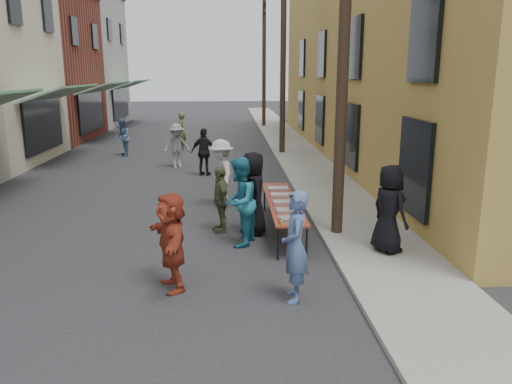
{
  "coord_description": "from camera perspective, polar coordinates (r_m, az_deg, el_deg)",
  "views": [
    {
      "loc": [
        1.81,
        -7.97,
        3.71
      ],
      "look_at": [
        2.36,
        2.06,
        1.3
      ],
      "focal_mm": 35.0,
      "sensor_mm": 36.0,
      "label": 1
    }
  ],
  "objects": [
    {
      "name": "utility_pole_near",
      "position": [
        11.28,
        10.06,
        17.32
      ],
      "size": [
        0.26,
        0.26,
        9.0
      ],
      "primitive_type": "cylinder",
      "color": "#2D2116",
      "rests_on": "ground"
    },
    {
      "name": "catering_tray_foil_d",
      "position": [
        12.18,
        2.86,
        -0.39
      ],
      "size": [
        0.5,
        0.33,
        0.08
      ],
      "primitive_type": "cube",
      "color": "#B2B2B7",
      "rests_on": "serving_table"
    },
    {
      "name": "passerby_far",
      "position": [
        23.51,
        -15.04,
        6.05
      ],
      "size": [
        0.82,
        0.96,
        1.71
      ],
      "primitive_type": "imported",
      "rotation": [
        0.0,
        0.0,
        4.94
      ],
      "color": "#4E6A97",
      "rests_on": "ground"
    },
    {
      "name": "building_ochre",
      "position": [
        23.89,
        20.52,
        15.77
      ],
      "size": [
        10.0,
        28.0,
        10.0
      ],
      "primitive_type": "cube",
      "color": "#A28D39",
      "rests_on": "ground"
    },
    {
      "name": "passerby_right",
      "position": [
        24.94,
        -8.55,
        6.9
      ],
      "size": [
        0.47,
        0.69,
        1.82
      ],
      "primitive_type": "imported",
      "rotation": [
        0.0,
        0.0,
        4.77
      ],
      "color": "#505E36",
      "rests_on": "ground"
    },
    {
      "name": "passerby_mid",
      "position": [
        18.42,
        -5.91,
        4.56
      ],
      "size": [
        1.11,
        0.75,
        1.75
      ],
      "primitive_type": "imported",
      "rotation": [
        0.0,
        0.0,
        2.8
      ],
      "color": "black",
      "rests_on": "ground"
    },
    {
      "name": "sidewalk",
      "position": [
        23.48,
        4.69,
        4.48
      ],
      "size": [
        2.2,
        60.0,
        0.1
      ],
      "primitive_type": "cube",
      "color": "gray",
      "rests_on": "ground"
    },
    {
      "name": "guest_front_b",
      "position": [
        8.23,
        4.48,
        -6.23
      ],
      "size": [
        0.49,
        0.71,
        1.88
      ],
      "primitive_type": "imported",
      "rotation": [
        0.0,
        0.0,
        -1.64
      ],
      "color": "#49608E",
      "rests_on": "ground"
    },
    {
      "name": "cup_stack",
      "position": [
        10.0,
        5.37,
        -3.42
      ],
      "size": [
        0.08,
        0.08,
        0.12
      ],
      "primitive_type": "cylinder",
      "color": "tan",
      "rests_on": "serving_table"
    },
    {
      "name": "utility_pole_far",
      "position": [
        35.07,
        0.92,
        14.78
      ],
      "size": [
        0.26,
        0.26,
        9.0
      ],
      "primitive_type": "cylinder",
      "color": "#2D2116",
      "rests_on": "ground"
    },
    {
      "name": "catering_tray_sausage",
      "position": [
        10.21,
        4.05,
        -3.15
      ],
      "size": [
        0.5,
        0.33,
        0.08
      ],
      "primitive_type": "cube",
      "color": "maroon",
      "rests_on": "serving_table"
    },
    {
      "name": "guest_front_e",
      "position": [
        11.85,
        -4.08,
        -0.82
      ],
      "size": [
        0.61,
        0.99,
        1.57
      ],
      "primitive_type": "imported",
      "rotation": [
        0.0,
        0.0,
        -1.31
      ],
      "color": "#535A34",
      "rests_on": "ground"
    },
    {
      "name": "guest_queue_back",
      "position": [
        8.78,
        -9.64,
        -5.57
      ],
      "size": [
        0.98,
        1.69,
        1.74
      ],
      "primitive_type": "imported",
      "rotation": [
        0.0,
        0.0,
        -1.26
      ],
      "color": "#9F3922",
      "rests_on": "ground"
    },
    {
      "name": "guest_front_c",
      "position": [
        10.82,
        -1.88,
        -1.14
      ],
      "size": [
        1.0,
        1.13,
        1.96
      ],
      "primitive_type": "imported",
      "rotation": [
        0.0,
        0.0,
        -1.89
      ],
      "color": "teal",
      "rests_on": "ground"
    },
    {
      "name": "catering_tray_foil_b",
      "position": [
        10.83,
        3.63,
        -2.16
      ],
      "size": [
        0.5,
        0.33,
        0.08
      ],
      "primitive_type": "cube",
      "color": "#B2B2B7",
      "rests_on": "serving_table"
    },
    {
      "name": "serving_table",
      "position": [
        11.81,
        3.05,
        -1.22
      ],
      "size": [
        0.7,
        4.0,
        0.75
      ],
      "color": "maroon",
      "rests_on": "ground"
    },
    {
      "name": "guest_front_d",
      "position": [
        14.0,
        -3.97,
        2.13
      ],
      "size": [
        0.97,
        1.36,
        1.92
      ],
      "primitive_type": "imported",
      "rotation": [
        0.0,
        0.0,
        -1.35
      ],
      "color": "silver",
      "rests_on": "ground"
    },
    {
      "name": "server",
      "position": [
        10.51,
        14.98,
        -1.87
      ],
      "size": [
        0.9,
        1.05,
        1.82
      ],
      "primitive_type": "imported",
      "rotation": [
        0.0,
        0.0,
        2.0
      ],
      "color": "black",
      "rests_on": "sidewalk"
    },
    {
      "name": "ground",
      "position": [
        8.97,
        -14.8,
        -11.4
      ],
      "size": [
        120.0,
        120.0,
        0.0
      ],
      "primitive_type": "plane",
      "color": "#28282B",
      "rests_on": "ground"
    },
    {
      "name": "utility_pole_mid",
      "position": [
        23.12,
        3.12,
        15.43
      ],
      "size": [
        0.26,
        0.26,
        9.0
      ],
      "primitive_type": "cylinder",
      "color": "#2D2116",
      "rests_on": "ground"
    },
    {
      "name": "condiment_jar_c",
      "position": [
        10.09,
        2.88,
        -3.33
      ],
      "size": [
        0.07,
        0.07,
        0.08
      ],
      "primitive_type": "cylinder",
      "color": "#A57F26",
      "rests_on": "serving_table"
    },
    {
      "name": "condiment_jar_b",
      "position": [
        10.0,
        2.94,
        -3.5
      ],
      "size": [
        0.07,
        0.07,
        0.08
      ],
      "primitive_type": "cylinder",
      "color": "#A57F26",
      "rests_on": "serving_table"
    },
    {
      "name": "catering_tray_buns",
      "position": [
        11.51,
        3.22,
        -1.23
      ],
      "size": [
        0.5,
        0.33,
        0.08
      ],
      "primitive_type": "cube",
      "color": "tan",
      "rests_on": "serving_table"
    },
    {
      "name": "guest_front_a",
      "position": [
        11.57,
        -0.32,
        -0.17
      ],
      "size": [
        0.87,
        1.09,
        1.95
      ],
      "primitive_type": "imported",
      "rotation": [
        0.0,
        0.0,
        -1.28
      ],
      "color": "black",
      "rests_on": "ground"
    },
    {
      "name": "passerby_left",
      "position": [
        20.13,
        -9.03,
        5.23
      ],
      "size": [
        1.3,
        1.04,
        1.76
      ],
      "primitive_type": "imported",
      "rotation": [
        0.0,
        0.0,
        0.4
      ],
      "color": "gray",
      "rests_on": "ground"
    },
    {
      "name": "catering_tray_buns_end",
      "position": [
        12.86,
        2.53,
        0.35
      ],
      "size": [
        0.5,
        0.33,
        0.08
      ],
      "primitive_type": "cube",
      "color": "tan",
      "rests_on": "serving_table"
    },
    {
      "name": "condiment_jar_a",
      "position": [
        9.9,
        3.0,
        -3.67
      ],
      "size": [
        0.07,
        0.07,
        0.08
      ],
      "primitive_type": "cylinder",
      "color": "#A57F26",
      "rests_on": "serving_table"
    }
  ]
}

